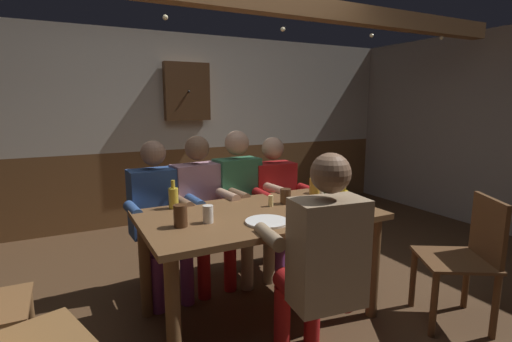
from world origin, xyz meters
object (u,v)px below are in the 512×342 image
(person_2, at_px, (241,198))
(person_3, at_px, (276,197))
(pint_glass_2, at_px, (315,188))
(pint_glass_4, at_px, (319,185))
(bottle_2, at_px, (328,187))
(person_1, at_px, (202,204))
(dining_table, at_px, (259,228))
(pint_glass_1, at_px, (180,216))
(wall_dart_cabinet, at_px, (187,92))
(person_0, at_px, (159,212))
(bottle_1, at_px, (173,197))
(plate_0, at_px, (267,222))
(condiment_caddy, at_px, (319,207))
(bottle_0, at_px, (334,203))
(person_4, at_px, (321,258))
(bottle_3, at_px, (344,199))
(chair_empty_near_left, at_px, (467,256))
(table_candle, at_px, (271,201))
(pint_glass_3, at_px, (208,214))
(pint_glass_0, at_px, (286,196))

(person_2, distance_m, person_3, 0.35)
(pint_glass_2, distance_m, pint_glass_4, 0.14)
(bottle_2, bearing_deg, person_1, 139.44)
(dining_table, height_order, pint_glass_1, pint_glass_1)
(person_3, xyz_separation_m, wall_dart_cabinet, (-0.25, 1.77, 0.97))
(person_0, distance_m, pint_glass_1, 0.75)
(person_3, distance_m, pint_glass_4, 0.47)
(person_1, bearing_deg, person_2, 174.16)
(bottle_1, bearing_deg, plate_0, -54.41)
(pint_glass_4, bearing_deg, condiment_caddy, -126.46)
(person_2, bearing_deg, bottle_0, 95.16)
(bottle_2, xyz_separation_m, pint_glass_1, (-1.16, -0.08, -0.04))
(dining_table, distance_m, person_4, 0.68)
(pint_glass_2, bearing_deg, bottle_3, -99.70)
(chair_empty_near_left, distance_m, table_candle, 1.37)
(dining_table, relative_size, wall_dart_cabinet, 2.25)
(pint_glass_4, bearing_deg, wall_dart_cabinet, 100.82)
(person_0, height_order, pint_glass_3, person_0)
(person_0, bearing_deg, wall_dart_cabinet, -117.41)
(dining_table, bearing_deg, table_candle, 32.94)
(person_3, relative_size, table_candle, 14.83)
(pint_glass_0, bearing_deg, person_1, 127.75)
(person_2, xyz_separation_m, person_3, (0.35, -0.00, -0.03))
(person_4, relative_size, pint_glass_2, 8.61)
(bottle_0, height_order, pint_glass_4, bottle_0)
(table_candle, distance_m, bottle_2, 0.47)
(chair_empty_near_left, distance_m, bottle_0, 1.00)
(table_candle, relative_size, bottle_2, 0.30)
(dining_table, bearing_deg, person_3, 51.96)
(bottle_1, xyz_separation_m, pint_glass_3, (0.10, -0.42, -0.02))
(person_1, distance_m, pint_glass_1, 0.85)
(plate_0, bearing_deg, pint_glass_1, 160.71)
(bottle_3, height_order, pint_glass_2, bottle_3)
(pint_glass_3, distance_m, pint_glass_4, 1.13)
(bottle_1, bearing_deg, chair_empty_near_left, -32.23)
(bottle_2, relative_size, pint_glass_1, 1.98)
(pint_glass_0, relative_size, pint_glass_4, 0.87)
(person_0, bearing_deg, plate_0, 114.08)
(dining_table, height_order, bottle_2, bottle_2)
(chair_empty_near_left, relative_size, pint_glass_2, 6.05)
(wall_dart_cabinet, bearing_deg, plate_0, -97.41)
(person_1, distance_m, pint_glass_4, 0.97)
(wall_dart_cabinet, bearing_deg, bottle_0, -88.41)
(pint_glass_0, xyz_separation_m, wall_dart_cabinet, (0.01, 2.34, 0.81))
(person_3, distance_m, chair_empty_near_left, 1.55)
(bottle_2, distance_m, wall_dart_cabinet, 2.56)
(plate_0, distance_m, bottle_2, 0.72)
(person_2, xyz_separation_m, bottle_3, (0.33, -0.93, 0.16))
(dining_table, xyz_separation_m, bottle_3, (0.51, -0.26, 0.20))
(person_2, distance_m, bottle_1, 0.76)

